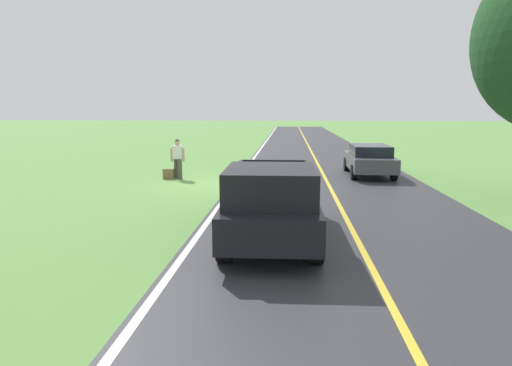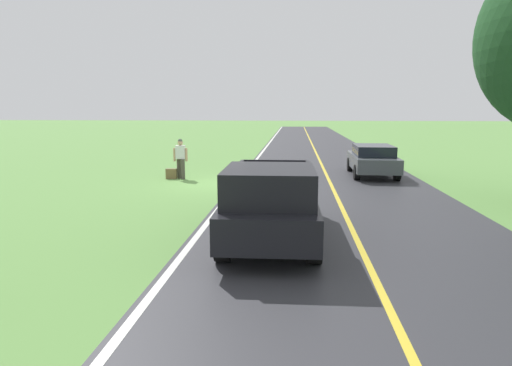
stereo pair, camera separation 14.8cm
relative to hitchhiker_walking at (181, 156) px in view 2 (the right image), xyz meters
The scene contains 8 objects.
ground_plane 2.29m from the hitchhiker_walking, 145.53° to the left, with size 200.00×200.00×0.00m, color #609347.
road_surface 6.62m from the hitchhiker_walking, 169.66° to the left, with size 7.93×120.00×0.00m, color #333338.
lane_edge_line 3.06m from the hitchhiker_walking, 156.12° to the left, with size 0.16×117.60×0.00m, color silver.
lane_centre_line 6.62m from the hitchhiker_walking, 169.66° to the left, with size 0.14×117.60×0.00m, color gold.
hitchhiker_walking is the anchor object (origin of this frame).
suitcase_carried 0.87m from the hitchhiker_walking, 14.67° to the left, with size 0.20×0.46×0.44m, color brown.
pickup_truck_passing 9.91m from the hitchhiker_walking, 116.59° to the left, with size 2.18×5.44×1.82m.
sedan_near_oncoming 8.66m from the hitchhiker_walking, 169.10° to the right, with size 1.98×4.43×1.41m.
Camera 2 is at (-3.26, 17.45, 3.01)m, focal length 30.71 mm.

